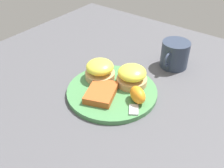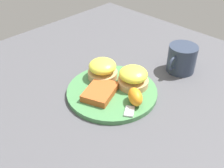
{
  "view_description": "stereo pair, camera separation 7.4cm",
  "coord_description": "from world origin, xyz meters",
  "px_view_note": "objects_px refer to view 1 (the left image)",
  "views": [
    {
      "loc": [
        0.48,
        0.36,
        0.48
      ],
      "look_at": [
        0.0,
        0.0,
        0.03
      ],
      "focal_mm": 42.0,
      "sensor_mm": 36.0,
      "label": 1
    },
    {
      "loc": [
        0.43,
        0.42,
        0.48
      ],
      "look_at": [
        0.0,
        0.0,
        0.03
      ],
      "focal_mm": 42.0,
      "sensor_mm": 36.0,
      "label": 2
    }
  ],
  "objects_px": {
    "sandwich_benedict_right": "(100,70)",
    "fork": "(134,95)",
    "sandwich_benedict_left": "(132,76)",
    "orange_wedge": "(138,94)",
    "hashbrown_patty": "(101,93)",
    "cup": "(175,54)"
  },
  "relations": [
    {
      "from": "orange_wedge",
      "to": "fork",
      "type": "distance_m",
      "value": 0.03
    },
    {
      "from": "sandwich_benedict_right",
      "to": "cup",
      "type": "relative_size",
      "value": 0.75
    },
    {
      "from": "hashbrown_patty",
      "to": "orange_wedge",
      "type": "height_order",
      "value": "orange_wedge"
    },
    {
      "from": "sandwich_benedict_left",
      "to": "cup",
      "type": "height_order",
      "value": "cup"
    },
    {
      "from": "sandwich_benedict_left",
      "to": "hashbrown_patty",
      "type": "distance_m",
      "value": 0.11
    },
    {
      "from": "hashbrown_patty",
      "to": "fork",
      "type": "bearing_deg",
      "value": 126.58
    },
    {
      "from": "sandwich_benedict_right",
      "to": "cup",
      "type": "bearing_deg",
      "value": 147.3
    },
    {
      "from": "sandwich_benedict_left",
      "to": "sandwich_benedict_right",
      "type": "xyz_separation_m",
      "value": [
        0.03,
        -0.09,
        0.0
      ]
    },
    {
      "from": "orange_wedge",
      "to": "cup",
      "type": "relative_size",
      "value": 0.5
    },
    {
      "from": "sandwich_benedict_left",
      "to": "fork",
      "type": "height_order",
      "value": "sandwich_benedict_left"
    },
    {
      "from": "sandwich_benedict_left",
      "to": "hashbrown_patty",
      "type": "bearing_deg",
      "value": -20.61
    },
    {
      "from": "cup",
      "to": "sandwich_benedict_right",
      "type": "bearing_deg",
      "value": -32.7
    },
    {
      "from": "sandwich_benedict_right",
      "to": "fork",
      "type": "bearing_deg",
      "value": 85.39
    },
    {
      "from": "sandwich_benedict_left",
      "to": "orange_wedge",
      "type": "xyz_separation_m",
      "value": [
        0.05,
        0.06,
        -0.01
      ]
    },
    {
      "from": "hashbrown_patty",
      "to": "cup",
      "type": "height_order",
      "value": "cup"
    },
    {
      "from": "sandwich_benedict_left",
      "to": "hashbrown_patty",
      "type": "height_order",
      "value": "sandwich_benedict_left"
    },
    {
      "from": "fork",
      "to": "cup",
      "type": "bearing_deg",
      "value": 177.99
    },
    {
      "from": "orange_wedge",
      "to": "sandwich_benedict_left",
      "type": "bearing_deg",
      "value": -133.54
    },
    {
      "from": "fork",
      "to": "cup",
      "type": "xyz_separation_m",
      "value": [
        -0.23,
        0.01,
        0.03
      ]
    },
    {
      "from": "cup",
      "to": "hashbrown_patty",
      "type": "bearing_deg",
      "value": -16.15
    },
    {
      "from": "sandwich_benedict_right",
      "to": "fork",
      "type": "xyz_separation_m",
      "value": [
        0.01,
        0.13,
        -0.03
      ]
    },
    {
      "from": "orange_wedge",
      "to": "sandwich_benedict_right",
      "type": "bearing_deg",
      "value": -98.46
    }
  ]
}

